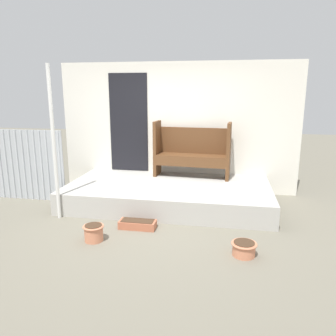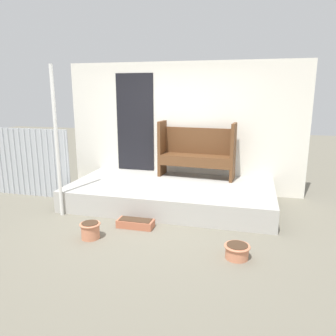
{
  "view_description": "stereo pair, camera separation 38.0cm",
  "coord_description": "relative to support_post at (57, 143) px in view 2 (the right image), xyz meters",
  "views": [
    {
      "loc": [
        1.17,
        -4.71,
        2.03
      ],
      "look_at": [
        0.26,
        0.32,
        0.83
      ],
      "focal_mm": 35.0,
      "sensor_mm": 36.0,
      "label": 1
    },
    {
      "loc": [
        1.54,
        -4.63,
        2.03
      ],
      "look_at": [
        0.26,
        0.32,
        0.83
      ],
      "focal_mm": 35.0,
      "sensor_mm": 36.0,
      "label": 2
    }
  ],
  "objects": [
    {
      "name": "flower_pot_middle",
      "position": [
        2.93,
        -0.77,
        -1.12
      ],
      "size": [
        0.33,
        0.33,
        0.18
      ],
      "color": "tan",
      "rests_on": "ground_plane"
    },
    {
      "name": "planter_box_rect",
      "position": [
        1.38,
        -0.18,
        -1.16
      ],
      "size": [
        0.56,
        0.23,
        0.13
      ],
      "color": "#B76647",
      "rests_on": "ground_plane"
    },
    {
      "name": "fence_corrugated",
      "position": [
        -1.46,
        0.79,
        -0.55
      ],
      "size": [
        2.33,
        0.05,
        1.34
      ],
      "color": "#ADB2B7",
      "rests_on": "ground_plane"
    },
    {
      "name": "ground_plane",
      "position": [
        1.48,
        0.05,
        -1.22
      ],
      "size": [
        24.0,
        24.0,
        0.0
      ],
      "primitive_type": "plane",
      "color": "#706B5B"
    },
    {
      "name": "support_post",
      "position": [
        0.0,
        0.0,
        0.0
      ],
      "size": [
        0.06,
        0.06,
        2.44
      ],
      "color": "white",
      "rests_on": "ground_plane"
    },
    {
      "name": "bench",
      "position": [
        2.0,
        1.63,
        -0.3
      ],
      "size": [
        1.49,
        0.5,
        1.08
      ],
      "rotation": [
        0.0,
        0.0,
        -0.07
      ],
      "color": "brown",
      "rests_on": "porch_slab"
    },
    {
      "name": "porch_slab",
      "position": [
        1.65,
        0.98,
        -1.03
      ],
      "size": [
        3.64,
        1.86,
        0.38
      ],
      "color": "#B2AFA8",
      "rests_on": "ground_plane"
    },
    {
      "name": "flower_pot_left",
      "position": [
        0.89,
        -0.7,
        -1.09
      ],
      "size": [
        0.29,
        0.29,
        0.23
      ],
      "color": "tan",
      "rests_on": "ground_plane"
    },
    {
      "name": "house_wall",
      "position": [
        1.61,
        1.93,
        0.09
      ],
      "size": [
        4.84,
        0.08,
        2.6
      ],
      "color": "white",
      "rests_on": "ground_plane"
    }
  ]
}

